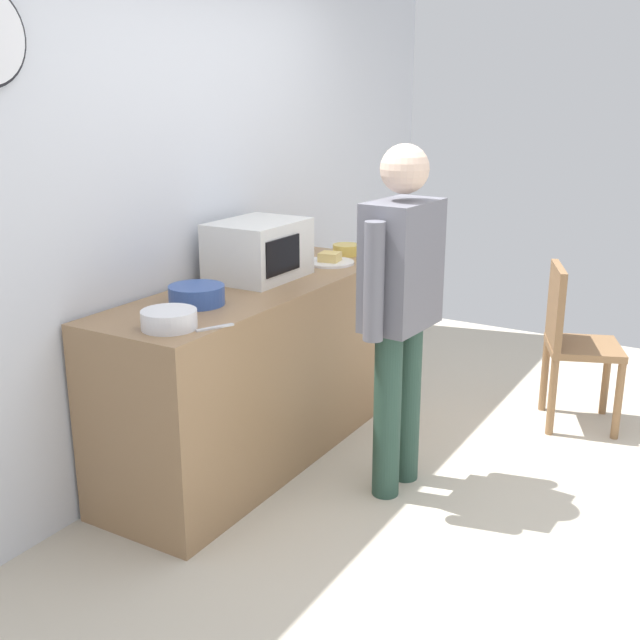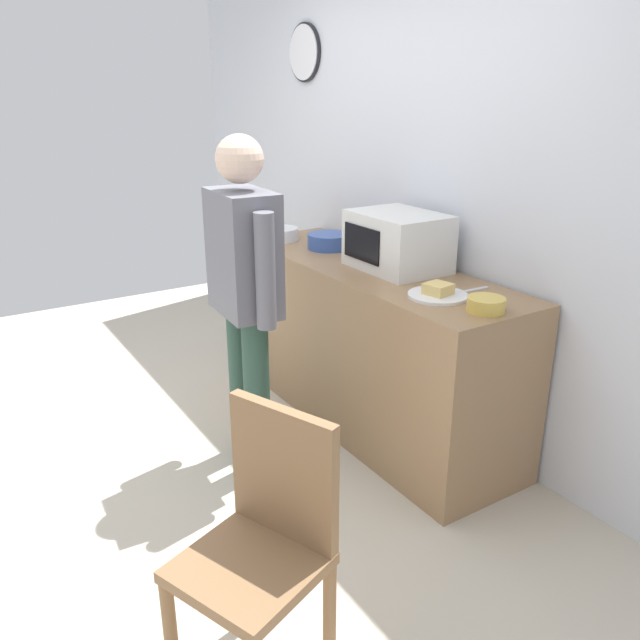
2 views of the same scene
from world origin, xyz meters
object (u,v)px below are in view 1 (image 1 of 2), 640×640
cereal_bowl (169,319)px  mixing_bowl (197,295)px  wooden_chair (571,338)px  fork_utensil (299,258)px  sandwich_plate (330,260)px  spoon_utensil (215,328)px  microwave (258,250)px  salad_bowl (346,250)px  person_standing (401,296)px

cereal_bowl → mixing_bowl: bearing=21.9°
cereal_bowl → wooden_chair: bearing=-30.4°
mixing_bowl → fork_utensil: (1.09, 0.12, -0.04)m
sandwich_plate → fork_utensil: size_ratio=1.64×
mixing_bowl → spoon_utensil: (-0.26, -0.30, -0.04)m
sandwich_plate → mixing_bowl: size_ratio=1.08×
microwave → cereal_bowl: microwave is taller
fork_utensil → salad_bowl: bearing=-36.3°
spoon_utensil → mixing_bowl: bearing=49.8°
fork_utensil → spoon_utensil: (-1.34, -0.43, 0.00)m
mixing_bowl → person_standing: person_standing is taller
microwave → spoon_utensil: 0.92m
sandwich_plate → salad_bowl: sandwich_plate is taller
spoon_utensil → salad_bowl: bearing=8.8°
cereal_bowl → spoon_utensil: (0.09, -0.16, -0.04)m
salad_bowl → spoon_utensil: size_ratio=0.97×
salad_bowl → wooden_chair: 1.40m
person_standing → wooden_chair: (1.19, -0.53, -0.45)m
sandwich_plate → mixing_bowl: mixing_bowl is taller
salad_bowl → mixing_bowl: bearing=177.6°
mixing_bowl → wooden_chair: size_ratio=0.27×
cereal_bowl → fork_utensil: size_ratio=1.36×
cereal_bowl → wooden_chair: (2.03, -1.19, -0.45)m
mixing_bowl → fork_utensil: mixing_bowl is taller
microwave → fork_utensil: 0.53m
microwave → cereal_bowl: 0.96m
spoon_utensil → person_standing: person_standing is taller
cereal_bowl → spoon_utensil: cereal_bowl is taller
salad_bowl → cereal_bowl: cereal_bowl is taller
spoon_utensil → wooden_chair: bearing=-28.0°
salad_bowl → mixing_bowl: (-1.33, 0.06, 0.01)m
fork_utensil → sandwich_plate: bearing=-95.2°
fork_utensil → wooden_chair: (0.59, -1.46, -0.42)m
cereal_bowl → spoon_utensil: 0.19m
sandwich_plate → cereal_bowl: (-1.42, -0.05, 0.02)m
sandwich_plate → mixing_bowl: bearing=175.0°
microwave → sandwich_plate: microwave is taller
fork_utensil → person_standing: person_standing is taller
wooden_chair → cereal_bowl: bearing=149.6°
person_standing → mixing_bowl: bearing=121.5°
sandwich_plate → spoon_utensil: sandwich_plate is taller
microwave → sandwich_plate: (0.49, -0.15, -0.13)m
cereal_bowl → person_standing: 1.07m
microwave → mixing_bowl: (-0.58, -0.06, -0.11)m
wooden_chair → salad_bowl: bearing=105.3°
salad_bowl → spoon_utensil: bearing=-171.2°
wooden_chair → person_standing: bearing=155.9°
mixing_bowl → cereal_bowl: bearing=-158.1°
mixing_bowl → spoon_utensil: mixing_bowl is taller
person_standing → cereal_bowl: bearing=142.0°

